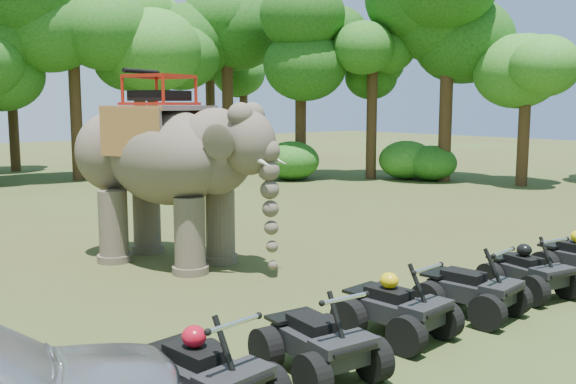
# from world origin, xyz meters

# --- Properties ---
(ground) EXTENTS (110.00, 110.00, 0.00)m
(ground) POSITION_xyz_m (0.00, 0.00, 0.00)
(ground) COLOR #47381E
(ground) RESTS_ON ground
(elephant) EXTENTS (4.04, 5.61, 4.32)m
(elephant) POSITION_xyz_m (-0.79, 4.59, 2.16)
(elephant) COLOR #4D4338
(elephant) RESTS_ON ground
(atv_0) EXTENTS (1.45, 1.85, 1.27)m
(atv_0) POSITION_xyz_m (-3.99, -2.18, 0.63)
(atv_0) COLOR black
(atv_0) RESTS_ON ground
(atv_1) EXTENTS (1.36, 1.76, 1.23)m
(atv_1) POSITION_xyz_m (-2.22, -2.19, 0.61)
(atv_1) COLOR black
(atv_1) RESTS_ON ground
(atv_2) EXTENTS (1.36, 1.77, 1.23)m
(atv_2) POSITION_xyz_m (-0.38, -1.91, 0.62)
(atv_2) COLOR black
(atv_2) RESTS_ON ground
(atv_3) EXTENTS (1.43, 1.81, 1.23)m
(atv_3) POSITION_xyz_m (1.39, -2.01, 0.61)
(atv_3) COLOR black
(atv_3) RESTS_ON ground
(atv_4) EXTENTS (1.42, 1.77, 1.18)m
(atv_4) POSITION_xyz_m (3.24, -1.99, 0.59)
(atv_4) COLOR black
(atv_4) RESTS_ON ground
(tree_1) EXTENTS (5.65, 5.65, 8.07)m
(tree_1) POSITION_xyz_m (3.65, 21.53, 4.03)
(tree_1) COLOR #195114
(tree_1) RESTS_ON ground
(tree_2) EXTENTS (5.00, 5.00, 7.15)m
(tree_2) POSITION_xyz_m (7.38, 21.06, 3.57)
(tree_2) COLOR #195114
(tree_2) RESTS_ON ground
(tree_3) EXTENTS (6.59, 6.59, 9.42)m
(tree_3) POSITION_xyz_m (11.11, 19.94, 4.71)
(tree_3) COLOR #195114
(tree_3) RESTS_ON ground
(tree_4) EXTENTS (5.65, 5.65, 8.07)m
(tree_4) POSITION_xyz_m (12.80, 16.04, 4.03)
(tree_4) COLOR #195114
(tree_4) RESTS_ON ground
(tree_5) EXTENTS (4.70, 4.70, 6.72)m
(tree_5) POSITION_xyz_m (14.91, 13.26, 3.36)
(tree_5) COLOR #195114
(tree_5) RESTS_ON ground
(tree_6) EXTENTS (6.94, 6.94, 9.92)m
(tree_6) POSITION_xyz_m (16.74, 10.34, 4.96)
(tree_6) COLOR #195114
(tree_6) RESTS_ON ground
(tree_7) EXTENTS (4.70, 4.70, 6.71)m
(tree_7) POSITION_xyz_m (18.08, 7.14, 3.35)
(tree_7) COLOR #195114
(tree_7) RESTS_ON ground
(tree_41) EXTENTS (5.99, 5.99, 8.55)m
(tree_41) POSITION_xyz_m (6.70, 21.08, 4.28)
(tree_41) COLOR #195114
(tree_41) RESTS_ON ground
(tree_42) EXTENTS (5.03, 5.03, 7.19)m
(tree_42) POSITION_xyz_m (2.59, 27.76, 3.60)
(tree_42) COLOR #195114
(tree_42) RESTS_ON ground
(tree_43) EXTENTS (5.24, 5.24, 7.48)m
(tree_43) POSITION_xyz_m (16.14, 25.67, 3.74)
(tree_43) COLOR #195114
(tree_43) RESTS_ON ground
(tree_46) EXTENTS (5.75, 5.75, 8.22)m
(tree_46) POSITION_xyz_m (12.86, 24.42, 4.11)
(tree_46) COLOR #195114
(tree_46) RESTS_ON ground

